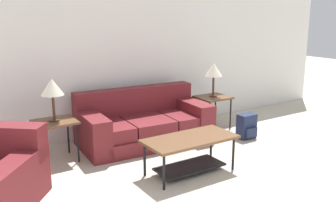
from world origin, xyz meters
name	(u,v)px	position (x,y,z in m)	size (l,w,h in m)	color
wall_back	(134,55)	(0.00, 4.42, 1.30)	(8.93, 0.06, 2.60)	white
couch	(144,124)	(-0.19, 3.77, 0.29)	(2.04, 1.12, 0.82)	maroon
coffee_table	(190,147)	(-0.27, 2.44, 0.35)	(1.18, 0.57, 0.47)	brown
side_table_left	(55,125)	(-1.57, 3.75, 0.51)	(0.55, 0.49, 0.57)	brown
side_table_right	(213,100)	(1.18, 3.75, 0.51)	(0.55, 0.49, 0.57)	brown
table_lamp_left	(52,88)	(-1.57, 3.75, 1.02)	(0.30, 0.30, 0.58)	#472D1E
table_lamp_right	(214,71)	(1.18, 3.75, 1.02)	(0.30, 0.30, 0.58)	#472D1E
backpack	(247,127)	(1.30, 3.03, 0.19)	(0.29, 0.26, 0.40)	#1E2847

